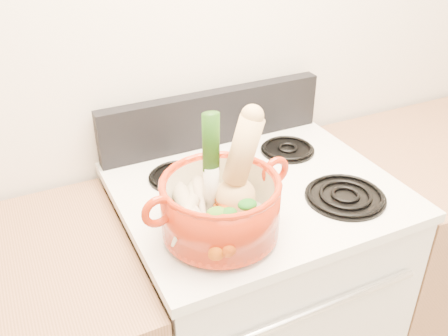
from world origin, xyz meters
name	(u,v)px	position (x,y,z in m)	size (l,w,h in m)	color
wall_back	(206,34)	(0.00, 1.75, 1.30)	(3.50, 0.02, 2.60)	white
stove_body	(252,307)	(0.00, 1.40, 0.46)	(0.76, 0.65, 0.92)	silver
cooktop	(257,191)	(0.00, 1.40, 0.93)	(0.78, 0.67, 0.03)	silver
control_backsplash	(213,118)	(0.00, 1.70, 1.04)	(0.76, 0.05, 0.18)	black
oven_handle	(320,308)	(0.00, 1.06, 0.78)	(0.02, 0.02, 0.60)	silver
burner_front_left	(222,233)	(-0.19, 1.24, 0.96)	(0.22, 0.22, 0.02)	black
burner_front_right	(345,196)	(0.19, 1.24, 0.96)	(0.22, 0.22, 0.02)	black
burner_back_left	(178,176)	(-0.19, 1.54, 0.96)	(0.17, 0.17, 0.02)	black
burner_back_right	(288,149)	(0.19, 1.54, 0.96)	(0.17, 0.17, 0.02)	black
dutch_oven	(220,207)	(-0.19, 1.24, 1.04)	(0.29, 0.29, 0.14)	#A02309
pot_handle_left	(158,211)	(-0.35, 1.22, 1.09)	(0.08, 0.08, 0.02)	#A02309
pot_handle_right	(275,171)	(-0.03, 1.26, 1.09)	(0.08, 0.08, 0.02)	#A02309
squash	(236,167)	(-0.14, 1.26, 1.13)	(0.11, 0.11, 0.26)	tan
leek	(211,162)	(-0.19, 1.30, 1.13)	(0.04, 0.04, 0.28)	silver
ginger	(218,194)	(-0.16, 1.32, 1.02)	(0.08, 0.06, 0.04)	#C9B77B
parsnip_0	(191,209)	(-0.25, 1.29, 1.02)	(0.04, 0.04, 0.20)	beige
parsnip_1	(194,220)	(-0.27, 1.23, 1.03)	(0.05, 0.05, 0.22)	beige
parsnip_2	(200,197)	(-0.22, 1.31, 1.03)	(0.04, 0.04, 0.19)	beige
parsnip_3	(184,220)	(-0.29, 1.24, 1.03)	(0.04, 0.04, 0.16)	beige
parsnip_4	(189,201)	(-0.25, 1.29, 1.04)	(0.04, 0.04, 0.20)	beige
carrot_0	(216,230)	(-0.23, 1.19, 1.02)	(0.04, 0.04, 0.18)	#D15F0A
carrot_1	(216,234)	(-0.24, 1.17, 1.02)	(0.03, 0.03, 0.14)	#BB3609
carrot_2	(227,213)	(-0.18, 1.22, 1.03)	(0.03, 0.03, 0.18)	#BB4709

